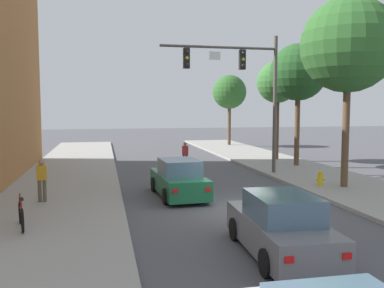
# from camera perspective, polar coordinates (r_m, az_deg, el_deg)

# --- Properties ---
(ground_plane) EXTENTS (120.00, 120.00, 0.00)m
(ground_plane) POSITION_cam_1_polar(r_m,az_deg,el_deg) (15.70, 5.76, -8.86)
(ground_plane) COLOR #4C4C51
(sidewalk_left) EXTENTS (5.00, 60.00, 0.15)m
(sidewalk_left) POSITION_cam_1_polar(r_m,az_deg,el_deg) (15.07, -18.83, -9.40)
(sidewalk_left) COLOR #99968E
(sidewalk_left) RESTS_ON ground
(traffic_signal_mast) EXTENTS (6.49, 0.38, 7.50)m
(traffic_signal_mast) POSITION_cam_1_polar(r_m,az_deg,el_deg) (22.86, 7.12, 8.95)
(traffic_signal_mast) COLOR #514C47
(traffic_signal_mast) RESTS_ON sidewalk_right
(car_lead_green) EXTENTS (2.02, 4.33, 1.60)m
(car_lead_green) POSITION_cam_1_polar(r_m,az_deg,el_deg) (17.57, -1.82, -4.93)
(car_lead_green) COLOR #1E663D
(car_lead_green) RESTS_ON ground
(car_following_grey) EXTENTS (1.97, 4.30, 1.60)m
(car_following_grey) POSITION_cam_1_polar(r_m,az_deg,el_deg) (11.00, 12.04, -11.12)
(car_following_grey) COLOR slate
(car_following_grey) RESTS_ON ground
(pedestrian_sidewalk_left_walker) EXTENTS (0.36, 0.22, 1.64)m
(pedestrian_sidewalk_left_walker) POSITION_cam_1_polar(r_m,az_deg,el_deg) (16.91, -19.94, -4.46)
(pedestrian_sidewalk_left_walker) COLOR brown
(pedestrian_sidewalk_left_walker) RESTS_ON sidewalk_left
(pedestrian_crossing_road) EXTENTS (0.36, 0.22, 1.64)m
(pedestrian_crossing_road) POSITION_cam_1_polar(r_m,az_deg,el_deg) (25.62, -0.95, -1.35)
(pedestrian_crossing_road) COLOR #232847
(pedestrian_crossing_road) RESTS_ON ground
(bicycle_leaning) EXTENTS (0.48, 1.73, 0.98)m
(bicycle_leaning) POSITION_cam_1_polar(r_m,az_deg,el_deg) (13.62, -22.42, -9.04)
(bicycle_leaning) COLOR black
(bicycle_leaning) RESTS_ON sidewalk_left
(fire_hydrant) EXTENTS (0.48, 0.24, 0.72)m
(fire_hydrant) POSITION_cam_1_polar(r_m,az_deg,el_deg) (20.05, 17.21, -4.54)
(fire_hydrant) COLOR gold
(fire_hydrant) RESTS_ON sidewalk_right
(street_tree_nearest) EXTENTS (4.24, 4.24, 8.52)m
(street_tree_nearest) POSITION_cam_1_polar(r_m,az_deg,el_deg) (20.23, 20.70, 12.55)
(street_tree_nearest) COLOR brown
(street_tree_nearest) RESTS_ON sidewalk_right
(street_tree_second) EXTENTS (3.51, 3.51, 7.54)m
(street_tree_second) POSITION_cam_1_polar(r_m,az_deg,el_deg) (26.77, 14.40, 9.46)
(street_tree_second) COLOR brown
(street_tree_second) RESTS_ON sidewalk_right
(street_tree_third) EXTENTS (2.88, 2.88, 6.80)m
(street_tree_third) POSITION_cam_1_polar(r_m,az_deg,el_deg) (29.60, 11.66, 8.21)
(street_tree_third) COLOR brown
(street_tree_third) RESTS_ON sidewalk_right
(street_tree_farthest) EXTENTS (3.24, 3.24, 6.72)m
(street_tree_farthest) POSITION_cam_1_polar(r_m,az_deg,el_deg) (40.38, 5.17, 7.08)
(street_tree_farthest) COLOR brown
(street_tree_farthest) RESTS_ON sidewalk_right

